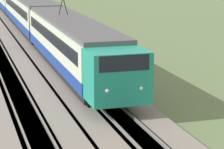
{
  "coord_description": "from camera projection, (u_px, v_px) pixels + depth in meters",
  "views": [
    {
      "loc": [
        -6.35,
        3.01,
        7.97
      ],
      "look_at": [
        18.16,
        -4.22,
        2.13
      ],
      "focal_mm": 85.0,
      "sensor_mm": 36.0,
      "label": 1
    }
  ],
  "objects": [
    {
      "name": "ballast_adjacent",
      "position": [
        28.0,
        29.0,
        56.42
      ],
      "size": [
        240.0,
        4.4,
        0.3
      ],
      "color": "gray",
      "rests_on": "ground"
    },
    {
      "name": "track_adjacent",
      "position": [
        28.0,
        29.0,
        56.42
      ],
      "size": [
        240.0,
        1.57,
        0.45
      ],
      "color": "#4C4238",
      "rests_on": "ground"
    },
    {
      "name": "passenger_train",
      "position": [
        30.0,
        11.0,
        53.9
      ],
      "size": [
        62.76,
        3.02,
        4.84
      ],
      "rotation": [
        0.0,
        0.0,
        3.14
      ],
      "color": "teal",
      "rests_on": "ground"
    }
  ]
}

